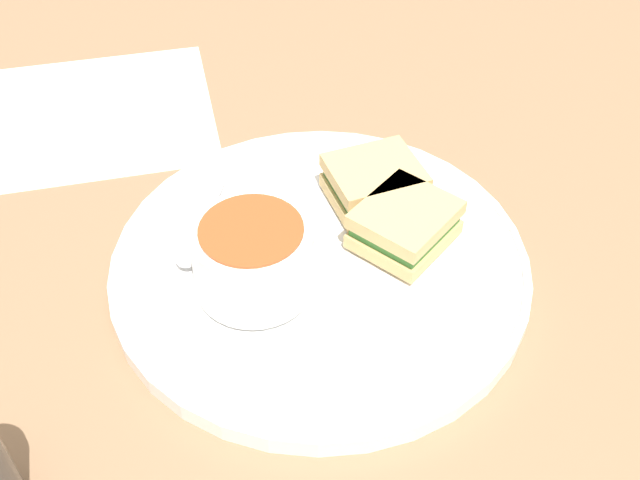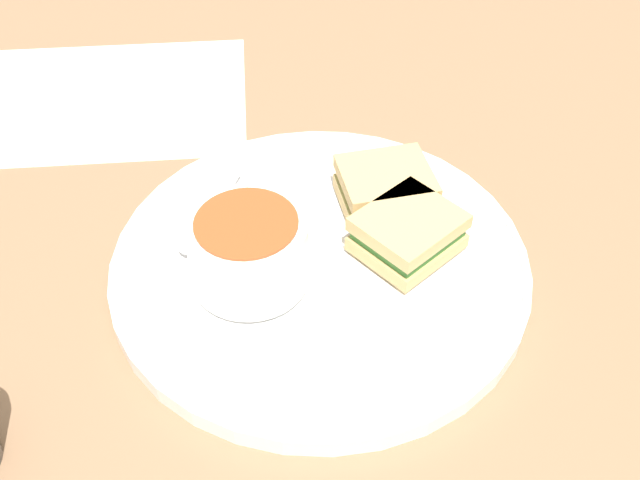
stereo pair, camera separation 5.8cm
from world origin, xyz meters
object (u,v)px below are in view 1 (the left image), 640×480
sandwich_half_near (405,224)px  sandwich_half_far (374,182)px  soup_bowl (252,255)px  spoon (193,246)px

sandwich_half_near → sandwich_half_far: (-0.06, 0.01, 0.00)m
soup_bowl → sandwich_half_near: (0.03, 0.12, -0.01)m
spoon → sandwich_half_near: bearing=103.6°
soup_bowl → sandwich_half_far: (-0.03, 0.13, -0.01)m
sandwich_half_near → sandwich_half_far: same height
spoon → sandwich_half_far: 0.16m
soup_bowl → sandwich_half_near: bearing=78.3°
spoon → sandwich_half_near: (0.08, 0.15, 0.01)m
soup_bowl → sandwich_half_far: soup_bowl is taller
spoon → sandwich_half_far: (0.03, 0.16, 0.01)m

